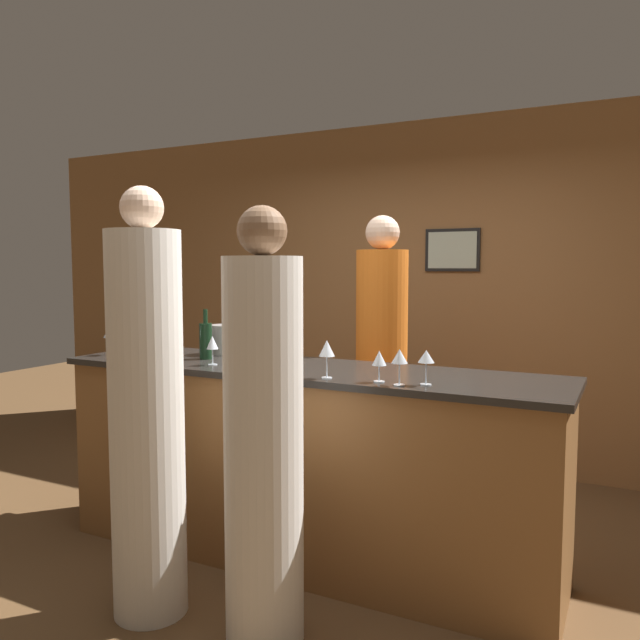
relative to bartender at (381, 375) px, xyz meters
name	(u,v)px	position (x,y,z in m)	size (l,w,h in m)	color
ground_plane	(303,557)	(-0.14, -0.82, -0.91)	(14.00, 14.00, 0.00)	brown
back_wall	(419,293)	(-0.14, 1.22, 0.49)	(8.00, 0.08, 2.80)	olive
bar_counter	(302,463)	(-0.14, -0.82, -0.37)	(2.81, 0.70, 1.07)	brown
bartender	(381,375)	(0.00, 0.00, 0.00)	(0.33, 0.33, 1.94)	orange
guest_0	(264,442)	(0.07, -1.55, -0.04)	(0.34, 0.34, 1.87)	silver
guest_1	(147,418)	(-0.52, -1.62, 0.01)	(0.34, 0.34, 1.98)	silver
wine_bottle_0	(206,340)	(-0.79, -0.82, 0.27)	(0.08, 0.08, 0.29)	black
ice_bucket	(225,339)	(-0.81, -0.59, 0.25)	(0.19, 0.19, 0.18)	#9E9993
wine_glass_0	(379,359)	(0.39, -1.05, 0.27)	(0.07, 0.07, 0.15)	silver
wine_glass_1	(426,358)	(0.61, -1.02, 0.29)	(0.08, 0.08, 0.16)	silver
wine_glass_2	(212,343)	(-0.62, -0.99, 0.28)	(0.07, 0.07, 0.16)	silver
wine_glass_3	(327,349)	(0.13, -1.07, 0.30)	(0.08, 0.08, 0.19)	silver
wine_glass_4	(400,357)	(0.51, -1.09, 0.29)	(0.08, 0.08, 0.17)	silver
wine_glass_5	(140,337)	(-1.16, -0.97, 0.29)	(0.08, 0.08, 0.17)	silver
wine_glass_6	(110,332)	(-1.42, -0.95, 0.30)	(0.08, 0.08, 0.18)	silver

